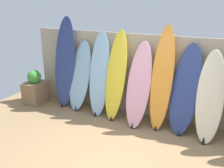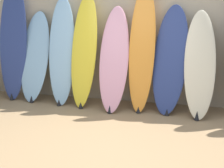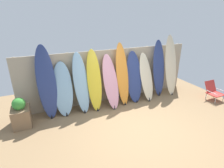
# 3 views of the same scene
# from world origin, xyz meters

# --- Properties ---
(ground) EXTENTS (7.68, 7.68, 0.00)m
(ground) POSITION_xyz_m (0.00, 0.00, 0.00)
(ground) COLOR #8E704C
(fence_back) EXTENTS (6.08, 0.11, 1.80)m
(fence_back) POSITION_xyz_m (-0.00, 2.01, 0.90)
(fence_back) COLOR tan
(fence_back) RESTS_ON ground
(surfboard_navy_0) EXTENTS (0.56, 0.52, 2.13)m
(surfboard_navy_0) POSITION_xyz_m (-2.15, 1.71, 1.05)
(surfboard_navy_0) COLOR navy
(surfboard_navy_0) RESTS_ON ground
(surfboard_skyblue_1) EXTENTS (0.63, 0.61, 1.60)m
(surfboard_skyblue_1) POSITION_xyz_m (-1.72, 1.68, 0.79)
(surfboard_skyblue_1) COLOR #8CB7D6
(surfboard_skyblue_1) RESTS_ON ground
(surfboard_skyblue_2) EXTENTS (0.52, 0.59, 1.85)m
(surfboard_skyblue_2) POSITION_xyz_m (-1.18, 1.64, 0.92)
(surfboard_skyblue_2) COLOR #8CB7D6
(surfboard_skyblue_2) RESTS_ON ground
(surfboard_yellow_3) EXTENTS (0.48, 0.60, 1.91)m
(surfboard_yellow_3) POSITION_xyz_m (-0.76, 1.60, 0.95)
(surfboard_yellow_3) COLOR yellow
(surfboard_yellow_3) RESTS_ON ground
(surfboard_pink_4) EXTENTS (0.51, 0.74, 1.70)m
(surfboard_pink_4) POSITION_xyz_m (-0.23, 1.55, 0.84)
(surfboard_pink_4) COLOR pink
(surfboard_pink_4) RESTS_ON ground
(surfboard_orange_5) EXTENTS (0.42, 0.58, 2.04)m
(surfboard_orange_5) POSITION_xyz_m (0.22, 1.61, 1.01)
(surfboard_orange_5) COLOR orange
(surfboard_orange_5) RESTS_ON ground
(surfboard_navy_6) EXTENTS (0.62, 0.67, 1.72)m
(surfboard_navy_6) POSITION_xyz_m (0.68, 1.62, 0.85)
(surfboard_navy_6) COLOR navy
(surfboard_navy_6) RESTS_ON ground
(surfboard_cream_7) EXTENTS (0.53, 0.71, 1.64)m
(surfboard_cream_7) POSITION_xyz_m (1.14, 1.54, 0.81)
(surfboard_cream_7) COLOR beige
(surfboard_cream_7) RESTS_ON ground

